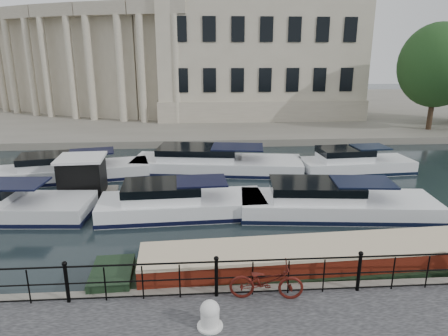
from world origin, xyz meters
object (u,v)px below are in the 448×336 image
at_px(mooring_bollard, 210,315).
at_px(narrowboat, 329,268).
at_px(harbour_hut, 83,179).
at_px(bicycle, 266,281).

bearing_deg(mooring_bollard, narrowboat, 35.78).
bearing_deg(narrowboat, mooring_bollard, -147.16).
bearing_deg(harbour_hut, bicycle, -56.45).
bearing_deg(bicycle, harbour_hut, 42.97).
xyz_separation_m(bicycle, mooring_bollard, (-1.57, -1.09, -0.19)).
relative_size(bicycle, mooring_bollard, 2.78).
xyz_separation_m(mooring_bollard, narrowboat, (3.93, 2.83, -0.52)).
distance_m(narrowboat, harbour_hut, 12.86).
xyz_separation_m(mooring_bollard, harbour_hut, (-5.96, 11.04, 0.06)).
relative_size(bicycle, narrowboat, 0.13).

